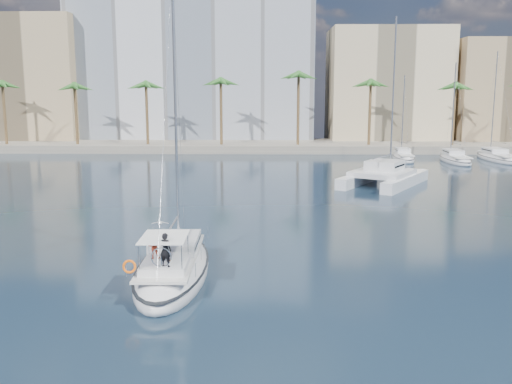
{
  "coord_description": "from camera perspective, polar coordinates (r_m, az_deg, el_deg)",
  "views": [
    {
      "loc": [
        0.96,
        -31.99,
        9.65
      ],
      "look_at": [
        0.35,
        1.5,
        3.62
      ],
      "focal_mm": 40.0,
      "sensor_mm": 36.0,
      "label": 1
    }
  ],
  "objects": [
    {
      "name": "palm_right",
      "position": [
        94.93,
        21.74,
        9.87
      ],
      "size": [
        3.6,
        3.6,
        12.3
      ],
      "color": "brown",
      "rests_on": "ground"
    },
    {
      "name": "moored_yacht_a",
      "position": [
        81.82,
        14.51,
        3.1
      ],
      "size": [
        3.37,
        9.52,
        11.9
      ],
      "primitive_type": null,
      "rotation": [
        0.0,
        0.0,
        -0.07
      ],
      "color": "white",
      "rests_on": "ground"
    },
    {
      "name": "palm_left",
      "position": [
        95.61,
        -20.73,
        9.93
      ],
      "size": [
        3.6,
        3.6,
        12.3
      ],
      "color": "brown",
      "rests_on": "ground"
    },
    {
      "name": "main_sloop",
      "position": [
        30.14,
        -8.3,
        -7.54
      ],
      "size": [
        3.8,
        11.36,
        16.77
      ],
      "rotation": [
        0.0,
        0.0,
        0.02
      ],
      "color": "white",
      "rests_on": "ground"
    },
    {
      "name": "building_modern",
      "position": [
        105.87,
        -6.14,
        12.5
      ],
      "size": [
        42.0,
        16.0,
        28.0
      ],
      "primitive_type": "cube",
      "color": "silver",
      "rests_on": "ground"
    },
    {
      "name": "catamaran",
      "position": [
        59.91,
        12.65,
        1.78
      ],
      "size": [
        10.96,
        12.89,
        16.93
      ],
      "rotation": [
        0.0,
        0.0,
        -0.55
      ],
      "color": "white",
      "rests_on": "ground"
    },
    {
      "name": "seagull",
      "position": [
        37.89,
        -9.55,
        -3.08
      ],
      "size": [
        1.15,
        0.49,
        0.21
      ],
      "color": "silver",
      "rests_on": "ground"
    },
    {
      "name": "building_tan_left",
      "position": [
        109.75,
        -22.37,
        10.15
      ],
      "size": [
        22.0,
        14.0,
        22.0
      ],
      "primitive_type": "cube",
      "color": "tan",
      "rests_on": "ground"
    },
    {
      "name": "ground",
      "position": [
        33.42,
        -0.65,
        -6.58
      ],
      "size": [
        160.0,
        160.0,
        0.0
      ],
      "primitive_type": "plane",
      "color": "black",
      "rests_on": "ground"
    },
    {
      "name": "building_beige",
      "position": [
        104.14,
        12.9,
        10.14
      ],
      "size": [
        20.0,
        14.0,
        20.0
      ],
      "primitive_type": "cube",
      "color": "beige",
      "rests_on": "ground"
    },
    {
      "name": "quay",
      "position": [
        93.43,
        0.45,
        4.64
      ],
      "size": [
        120.0,
        14.0,
        1.2
      ],
      "primitive_type": "cube",
      "color": "gray",
      "rests_on": "ground"
    },
    {
      "name": "palm_centre",
      "position": [
        88.99,
        0.43,
        10.61
      ],
      "size": [
        3.6,
        3.6,
        12.3
      ],
      "color": "brown",
      "rests_on": "ground"
    },
    {
      "name": "moored_yacht_b",
      "position": [
        81.69,
        19.27,
        2.84
      ],
      "size": [
        3.32,
        10.83,
        13.72
      ],
      "primitive_type": null,
      "rotation": [
        0.0,
        0.0,
        -0.02
      ],
      "color": "white",
      "rests_on": "ground"
    },
    {
      "name": "building_tan_right",
      "position": [
        108.08,
        23.66,
        9.01
      ],
      "size": [
        18.0,
        12.0,
        18.0
      ],
      "primitive_type": "cube",
      "color": "tan",
      "rests_on": "ground"
    },
    {
      "name": "moored_yacht_c",
      "position": [
        85.78,
        22.99,
        2.93
      ],
      "size": [
        3.98,
        12.33,
        15.54
      ],
      "primitive_type": null,
      "rotation": [
        0.0,
        0.0,
        0.03
      ],
      "color": "white",
      "rests_on": "ground"
    }
  ]
}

